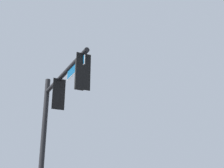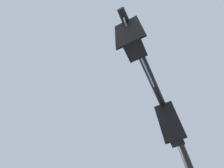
{
  "view_description": "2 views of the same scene",
  "coord_description": "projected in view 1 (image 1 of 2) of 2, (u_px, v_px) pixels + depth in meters",
  "views": [
    {
      "loc": [
        8.76,
        -8.96,
        1.2
      ],
      "look_at": [
        -2.76,
        -5.13,
        5.78
      ],
      "focal_mm": 50.0,
      "sensor_mm": 36.0,
      "label": 1
    },
    {
      "loc": [
        0.36,
        -6.54,
        1.99
      ],
      "look_at": [
        -2.74,
        -8.74,
        7.72
      ],
      "focal_mm": 28.0,
      "sensor_mm": 36.0,
      "label": 2
    }
  ],
  "objects": [
    {
      "name": "signal_pole_near",
      "position": [
        56.0,
        111.0,
        12.45
      ],
      "size": [
        4.84,
        1.04,
        6.53
      ],
      "color": "black",
      "rests_on": "ground_plane"
    }
  ]
}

